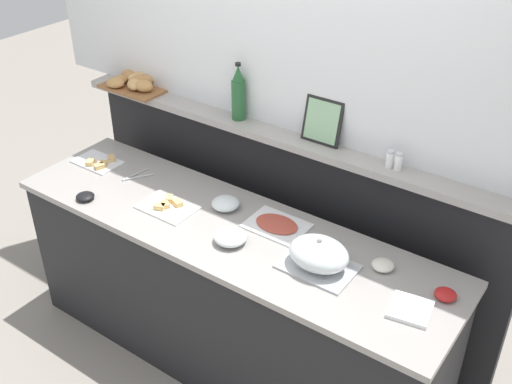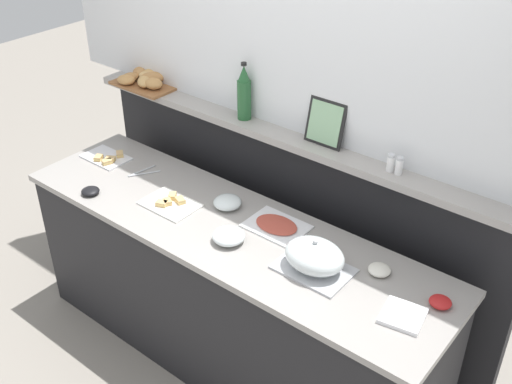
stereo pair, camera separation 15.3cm
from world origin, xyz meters
name	(u,v)px [view 2 (the right image)]	position (x,y,z in m)	size (l,w,h in m)	color
ground_plane	(291,300)	(0.00, 0.60, 0.00)	(12.00, 12.00, 0.00)	gray
buffet_counter	(228,295)	(0.00, 0.00, 0.46)	(2.42, 0.67, 0.92)	black
back_ledge_unit	(285,221)	(0.00, 0.51, 0.67)	(2.64, 0.22, 1.27)	black
sandwich_platter_front	(170,203)	(-0.35, -0.04, 0.93)	(0.30, 0.21, 0.04)	white
sandwich_platter_rear	(107,158)	(-1.00, 0.07, 0.93)	(0.28, 0.18, 0.04)	silver
cold_cuts_platter	(277,226)	(0.21, 0.15, 0.93)	(0.30, 0.23, 0.02)	white
serving_cloche	(314,257)	(0.54, -0.02, 1.00)	(0.34, 0.24, 0.17)	#B7BABF
glass_bowl_large	(229,236)	(0.10, -0.09, 0.95)	(0.16, 0.16, 0.06)	silver
glass_bowl_medium	(227,203)	(-0.10, 0.13, 0.95)	(0.15, 0.15, 0.06)	silver
condiment_bowl_teal	(440,302)	(1.09, 0.13, 0.94)	(0.10, 0.10, 0.03)	red
condiment_bowl_red	(90,191)	(-0.77, -0.24, 0.94)	(0.10, 0.10, 0.03)	black
condiment_bowl_dark	(379,270)	(0.78, 0.15, 0.94)	(0.10, 0.10, 0.04)	silver
serving_tongs	(142,172)	(-0.72, 0.09, 0.93)	(0.11, 0.19, 0.01)	#B7BABF
napkin_stack	(403,316)	(1.00, -0.04, 0.93)	(0.17, 0.17, 0.02)	white
wine_bottle_green	(244,94)	(-0.25, 0.45, 1.42)	(0.08, 0.08, 0.32)	#23562D
salt_shaker	(390,163)	(0.64, 0.44, 1.32)	(0.03, 0.03, 0.09)	white
pepper_shaker	(399,166)	(0.68, 0.44, 1.32)	(0.03, 0.03, 0.09)	white
bread_basket	(146,79)	(-1.02, 0.44, 1.31)	(0.40, 0.30, 0.08)	brown
framed_picture	(325,123)	(0.25, 0.47, 1.39)	(0.21, 0.06, 0.23)	black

